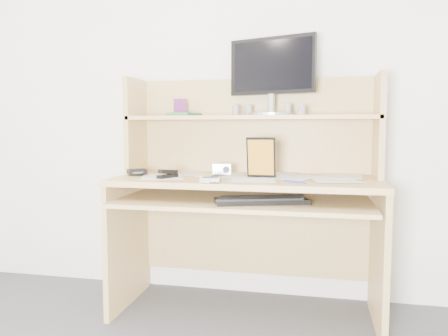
% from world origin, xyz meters
% --- Properties ---
extents(back_wall, '(3.60, 0.04, 2.50)m').
position_xyz_m(back_wall, '(0.00, 1.80, 1.25)').
color(back_wall, white).
rests_on(back_wall, floor).
extents(desk, '(1.40, 0.70, 1.30)m').
position_xyz_m(desk, '(0.00, 1.56, 0.69)').
color(desk, tan).
rests_on(desk, floor).
extents(paper_clutter, '(1.32, 0.54, 0.01)m').
position_xyz_m(paper_clutter, '(0.00, 1.48, 0.75)').
color(paper_clutter, white).
rests_on(paper_clutter, desk).
extents(keyboard, '(0.48, 0.29, 0.03)m').
position_xyz_m(keyboard, '(0.11, 1.28, 0.67)').
color(keyboard, black).
rests_on(keyboard, desk).
extents(tv_remote, '(0.08, 0.18, 0.02)m').
position_xyz_m(tv_remote, '(-0.12, 1.29, 0.76)').
color(tv_remote, '#A7A6A1').
rests_on(tv_remote, paper_clutter).
extents(flip_phone, '(0.05, 0.10, 0.02)m').
position_xyz_m(flip_phone, '(-0.15, 1.23, 0.77)').
color(flip_phone, '#B4B3B6').
rests_on(flip_phone, paper_clutter).
extents(stapler, '(0.09, 0.13, 0.04)m').
position_xyz_m(stapler, '(-0.40, 1.37, 0.78)').
color(stapler, black).
rests_on(stapler, paper_clutter).
extents(wallet, '(0.13, 0.13, 0.03)m').
position_xyz_m(wallet, '(-0.62, 1.48, 0.77)').
color(wallet, black).
rests_on(wallet, paper_clutter).
extents(sticky_note_pad, '(0.09, 0.09, 0.01)m').
position_xyz_m(sticky_note_pad, '(-0.20, 1.46, 0.76)').
color(sticky_note_pad, yellow).
rests_on(sticky_note_pad, desk).
extents(digital_camera, '(0.11, 0.06, 0.06)m').
position_xyz_m(digital_camera, '(-0.14, 1.53, 0.79)').
color(digital_camera, '#B8B8BA').
rests_on(digital_camera, paper_clutter).
extents(game_case, '(0.15, 0.02, 0.21)m').
position_xyz_m(game_case, '(0.08, 1.44, 0.86)').
color(game_case, black).
rests_on(game_case, paper_clutter).
extents(blue_pen, '(0.11, 0.08, 0.01)m').
position_xyz_m(blue_pen, '(0.27, 1.26, 0.76)').
color(blue_pen, '#1A32C3').
rests_on(blue_pen, paper_clutter).
extents(card_box, '(0.08, 0.05, 0.10)m').
position_xyz_m(card_box, '(-0.42, 1.66, 1.13)').
color(card_box, '#A31519').
rests_on(card_box, desk).
extents(shelf_book, '(0.17, 0.22, 0.02)m').
position_xyz_m(shelf_book, '(-0.40, 1.68, 1.09)').
color(shelf_book, '#368856').
rests_on(shelf_book, desk).
extents(chip_stack_a, '(0.05, 0.05, 0.06)m').
position_xyz_m(chip_stack_a, '(-0.02, 1.66, 1.11)').
color(chip_stack_a, black).
rests_on(chip_stack_a, desk).
extents(chip_stack_b, '(0.05, 0.05, 0.06)m').
position_xyz_m(chip_stack_b, '(-0.08, 1.61, 1.11)').
color(chip_stack_b, silver).
rests_on(chip_stack_b, desk).
extents(chip_stack_c, '(0.06, 0.06, 0.05)m').
position_xyz_m(chip_stack_c, '(0.28, 1.59, 1.11)').
color(chip_stack_c, black).
rests_on(chip_stack_c, desk).
extents(chip_stack_d, '(0.04, 0.04, 0.06)m').
position_xyz_m(chip_stack_d, '(0.21, 1.63, 1.11)').
color(chip_stack_d, silver).
rests_on(chip_stack_d, desk).
extents(monitor, '(0.49, 0.25, 0.43)m').
position_xyz_m(monitor, '(0.11, 1.66, 1.31)').
color(monitor, '#AFAFB5').
rests_on(monitor, desk).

